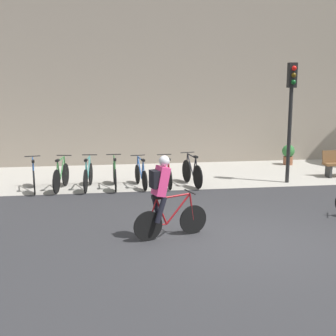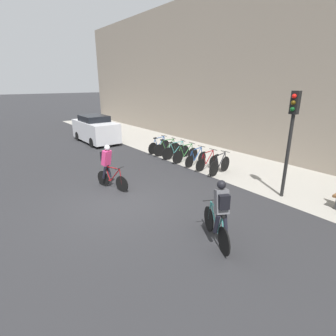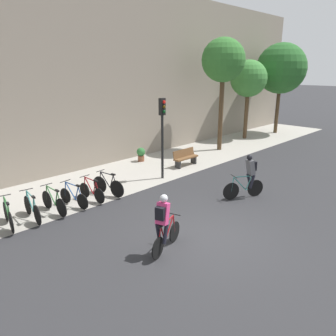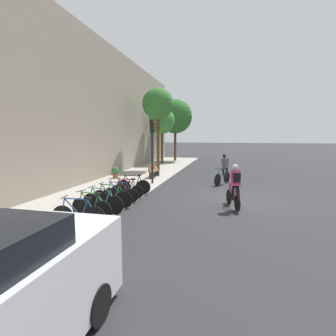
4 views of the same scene
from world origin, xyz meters
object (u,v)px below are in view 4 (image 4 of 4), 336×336
object	(u,v)px
parked_bike_4	(120,194)
traffic_light_pole	(152,140)
parked_bike_2	(103,202)
bench	(154,170)
parked_bike_6	(133,186)
parked_bike_5	(127,190)
parked_bike_0	(78,215)
potted_plant	(115,172)
cyclist_pink	(235,185)
parked_bike_1	(91,208)
cyclist_grey	(224,168)
parked_bike_3	(112,197)

from	to	relation	value
parked_bike_4	traffic_light_pole	xyz separation A→B (m)	(4.70, -0.05, 2.22)
parked_bike_2	bench	distance (m)	8.64
parked_bike_6	parked_bike_5	bearing A→B (deg)	-179.89
parked_bike_5	parked_bike_0	bearing A→B (deg)	179.99
parked_bike_5	potted_plant	bearing A→B (deg)	29.67
parked_bike_2	parked_bike_6	distance (m)	3.19
cyclist_pink	traffic_light_pole	size ratio (longest dim) A/B	0.47
parked_bike_1	parked_bike_6	world-z (taller)	parked_bike_6
parked_bike_5	bench	distance (m)	6.25
cyclist_grey	parked_bike_4	size ratio (longest dim) A/B	1.12
parked_bike_6	parked_bike_0	bearing A→B (deg)	-179.99
traffic_light_pole	parked_bike_3	bearing A→B (deg)	179.46
parked_bike_0	potted_plant	size ratio (longest dim) A/B	2.17
parked_bike_2	parked_bike_5	xyz separation A→B (m)	(2.39, 0.00, -0.03)
parked_bike_3	potted_plant	world-z (taller)	parked_bike_3
cyclist_grey	traffic_light_pole	bearing A→B (deg)	98.94
parked_bike_3	traffic_light_pole	world-z (taller)	traffic_light_pole
parked_bike_3	parked_bike_5	size ratio (longest dim) A/B	1.11
cyclist_grey	parked_bike_4	bearing A→B (deg)	141.63
parked_bike_4	parked_bike_6	bearing A→B (deg)	0.09
parked_bike_2	parked_bike_4	xyz separation A→B (m)	(1.60, -0.00, -0.03)
parked_bike_0	parked_bike_1	world-z (taller)	parked_bike_1
bench	potted_plant	world-z (taller)	bench
parked_bike_2	parked_bike_3	bearing A→B (deg)	-0.01
parked_bike_5	parked_bike_3	bearing A→B (deg)	-179.99
parked_bike_2	parked_bike_3	world-z (taller)	parked_bike_2
parked_bike_4	parked_bike_5	xyz separation A→B (m)	(0.80, 0.00, 0.00)
traffic_light_pole	bench	xyz separation A→B (m)	(2.32, 0.61, -2.13)
parked_bike_0	bench	xyz separation A→B (m)	(10.21, 0.56, 0.06)
parked_bike_0	parked_bike_1	size ratio (longest dim) A/B	1.01
parked_bike_3	traffic_light_pole	distance (m)	5.92
parked_bike_3	cyclist_pink	bearing A→B (deg)	-79.81
parked_bike_2	bench	xyz separation A→B (m)	(8.62, 0.56, 0.06)
cyclist_pink	parked_bike_4	size ratio (longest dim) A/B	1.09
parked_bike_0	parked_bike_2	size ratio (longest dim) A/B	0.97
parked_bike_4	potted_plant	world-z (taller)	parked_bike_4
parked_bike_6	traffic_light_pole	bearing A→B (deg)	-0.99
traffic_light_pole	potted_plant	distance (m)	3.89
cyclist_pink	cyclist_grey	xyz separation A→B (m)	(5.30, 0.52, -0.00)
parked_bike_1	cyclist_grey	bearing A→B (deg)	-28.68
cyclist_pink	parked_bike_3	distance (m)	4.87
parked_bike_2	potted_plant	xyz separation A→B (m)	(7.55, 2.94, 0.03)
cyclist_pink	traffic_light_pole	xyz separation A→B (m)	(4.64, 4.71, 1.65)
parked_bike_2	parked_bike_0	bearing A→B (deg)	179.98
parked_bike_5	traffic_light_pole	bearing A→B (deg)	-0.77
parked_bike_2	cyclist_grey	bearing A→B (deg)	-31.37
parked_bike_3	parked_bike_6	size ratio (longest dim) A/B	1.05
parked_bike_0	parked_bike_2	xyz separation A→B (m)	(1.59, -0.00, 0.00)
cyclist_pink	parked_bike_4	xyz separation A→B (m)	(-0.06, 4.76, -0.57)
parked_bike_2	parked_bike_4	distance (m)	1.60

